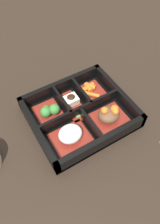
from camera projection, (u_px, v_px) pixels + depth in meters
The scene contains 9 objects.
ground_plane at pixel (80, 117), 0.64m from camera, with size 3.00×3.00×0.00m, color black.
bento_base at pixel (80, 116), 0.63m from camera, with size 0.28×0.24×0.01m.
bento_rim at pixel (80, 112), 0.62m from camera, with size 0.28×0.24×0.05m.
bowl_stew at pixel (109, 115), 0.60m from camera, with size 0.10×0.08×0.05m.
bowl_rice at pixel (70, 135), 0.57m from camera, with size 0.10×0.08×0.04m.
bowl_carrots at pixel (91, 90), 0.67m from camera, with size 0.07×0.09×0.02m.
bowl_tofu at pixel (72, 100), 0.65m from camera, with size 0.05×0.09×0.03m.
bowl_greens at pixel (49, 111), 0.62m from camera, with size 0.07×0.09×0.04m.
bowl_pickles at pixel (78, 115), 0.62m from camera, with size 0.04×0.04×0.01m.
Camera 1 is at (0.19, 0.31, 0.52)m, focal length 35.00 mm.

